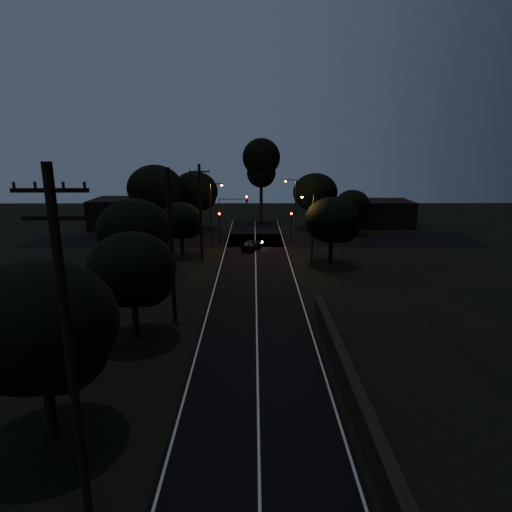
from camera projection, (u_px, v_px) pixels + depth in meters
name	position (u px, v px, depth m)	size (l,w,h in m)	color
ground	(259.00, 469.00, 16.92)	(160.00, 160.00, 0.00)	black
road_surface	(256.00, 262.00, 47.03)	(60.00, 70.00, 0.03)	black
retaining_wall	(426.00, 410.00, 19.71)	(6.93, 26.00, 1.60)	black
utility_pole_near	(69.00, 349.00, 13.38)	(2.20, 0.30, 12.00)	black
utility_pole_mid	(171.00, 244.00, 29.96)	(2.20, 0.30, 11.00)	black
utility_pole_far	(201.00, 211.00, 46.48)	(2.20, 0.30, 10.50)	black
tree_left_a	(43.00, 329.00, 17.38)	(6.36, 6.36, 8.04)	black
tree_left_b	(135.00, 271.00, 27.21)	(5.64, 5.64, 7.17)	black
tree_left_c	(137.00, 232.00, 36.72)	(6.38, 6.38, 8.05)	black
tree_left_d	(183.00, 221.00, 48.68)	(4.88, 4.88, 6.19)	black
tree_far_nw	(196.00, 192.00, 63.71)	(6.86, 6.86, 8.69)	black
tree_far_w	(157.00, 190.00, 59.61)	(7.72, 7.72, 9.84)	black
tree_far_ne	(317.00, 193.00, 63.85)	(6.67, 6.67, 8.43)	black
tree_far_e	(354.00, 205.00, 61.36)	(4.93, 4.93, 6.25)	black
tree_right_a	(334.00, 221.00, 44.70)	(5.70, 5.70, 7.24)	black
tall_pine	(261.00, 163.00, 67.70)	(5.96, 5.96, 13.54)	black
building_left	(127.00, 213.00, 66.59)	(10.00, 8.00, 4.40)	black
building_right	(381.00, 213.00, 67.81)	(9.00, 7.00, 4.00)	black
signal_left	(220.00, 222.00, 54.88)	(0.28, 0.35, 4.10)	black
signal_right	(291.00, 222.00, 54.93)	(0.28, 0.35, 4.10)	black
signal_mast	(233.00, 211.00, 54.52)	(3.70, 0.35, 6.25)	black
streetlight_a	(212.00, 211.00, 52.50)	(1.66, 0.26, 8.00)	black
streetlight_b	(294.00, 204.00, 58.36)	(1.66, 0.26, 8.00)	black
streetlight_c	(311.00, 225.00, 44.89)	(1.46, 0.26, 7.50)	black
car	(252.00, 245.00, 52.31)	(1.49, 3.70, 1.26)	black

